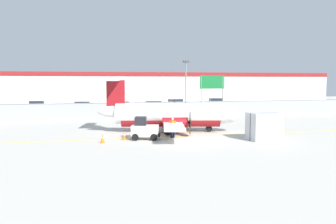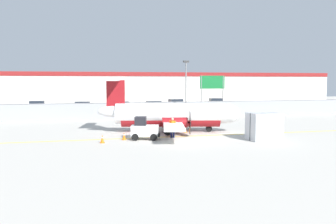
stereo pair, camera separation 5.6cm
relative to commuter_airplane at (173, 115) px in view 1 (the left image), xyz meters
The scene contains 20 objects.
ground_plane 3.37m from the commuter_airplane, 79.02° to the right, with size 140.00×140.00×0.01m.
perimeter_fence 13.11m from the commuter_airplane, 87.53° to the left, with size 98.00×0.10×2.10m.
parking_lot_strip 24.64m from the commuter_airplane, 88.68° to the left, with size 98.00×17.00×0.12m.
background_building 43.11m from the commuter_airplane, 89.25° to the left, with size 91.00×8.10×6.50m.
commuter_airplane is the anchor object (origin of this frame).
baggage_tug 5.22m from the commuter_airplane, 131.94° to the right, with size 2.54×1.87×1.88m.
ground_crew_worker 3.66m from the commuter_airplane, 105.64° to the right, with size 0.52×0.46×1.70m.
cargo_container 8.72m from the commuter_airplane, 47.34° to the right, with size 2.44×2.04×2.20m.
traffic_cone_near_left 6.34m from the commuter_airplane, 144.87° to the right, with size 0.36×0.36×0.64m.
traffic_cone_near_right 8.44m from the commuter_airplane, 145.87° to the right, with size 0.36×0.36×0.64m.
traffic_cone_far_left 1.75m from the commuter_airplane, 34.74° to the right, with size 0.36×0.36×0.64m.
traffic_cone_far_right 3.34m from the commuter_airplane, 67.96° to the left, with size 0.36×0.36×0.64m.
parked_car_0 31.16m from the commuter_airplane, 117.62° to the left, with size 4.20×2.00×1.58m.
parked_car_1 25.09m from the commuter_airplane, 108.21° to the left, with size 4.37×2.37×1.58m.
parked_car_2 22.45m from the commuter_airplane, 95.53° to the left, with size 4.21×2.01×1.58m.
parked_car_3 22.97m from the commuter_airplane, 82.89° to the left, with size 4.25×2.10×1.58m.
parked_car_4 28.86m from the commuter_airplane, 74.00° to the left, with size 4.33×2.28×1.58m.
parked_car_5 33.16m from the commuter_airplane, 61.50° to the left, with size 4.34×2.31×1.58m.
apron_light_pole 12.03m from the commuter_airplane, 67.30° to the left, with size 0.70×0.30×7.27m.
highway_sign 18.28m from the commuter_airplane, 57.60° to the left, with size 3.60×0.14×5.50m.
Camera 1 is at (-9.57, -28.70, 4.79)m, focal length 40.00 mm.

